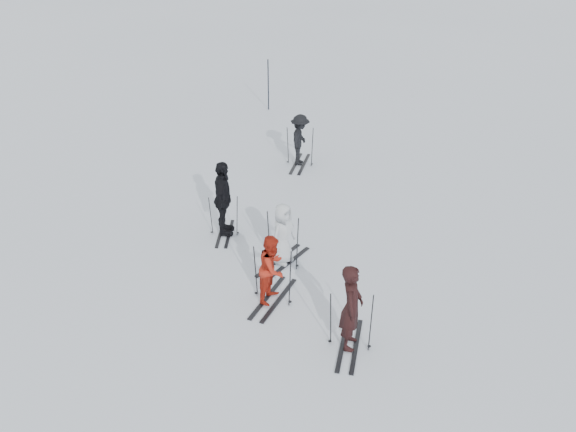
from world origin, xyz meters
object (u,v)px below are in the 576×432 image
object	(u,v)px
skier_uphill_left	(223,200)
skier_uphill_far	(300,141)
skier_near_dark	(351,308)
skier_grey	(283,235)
piste_marker	(268,85)
skier_red	(273,269)

from	to	relation	value
skier_uphill_left	skier_uphill_far	xyz separation A→B (m)	(0.32, 5.04, -0.18)
skier_near_dark	skier_uphill_far	size ratio (longest dim) A/B	1.11
skier_near_dark	skier_grey	xyz separation A→B (m)	(-2.35, 2.48, -0.15)
skier_near_dark	skier_uphill_far	distance (m)	9.20
skier_grey	skier_uphill_far	xyz separation A→B (m)	(-1.61, 5.82, 0.06)
skier_grey	piste_marker	size ratio (longest dim) A/B	0.76
skier_red	skier_grey	size ratio (longest dim) A/B	1.02
skier_uphill_left	skier_uphill_far	world-z (taller)	skier_uphill_left
skier_red	skier_uphill_far	bearing A→B (deg)	17.99
skier_red	skier_uphill_far	distance (m)	7.60
skier_uphill_left	piste_marker	size ratio (longest dim) A/B	0.99
skier_grey	skier_uphill_far	world-z (taller)	skier_uphill_far
skier_near_dark	skier_uphill_left	xyz separation A→B (m)	(-4.28, 3.26, 0.09)
skier_red	skier_grey	world-z (taller)	skier_red
skier_grey	skier_uphill_far	size ratio (longest dim) A/B	0.93
piste_marker	skier_red	bearing A→B (deg)	-67.75
skier_near_dark	skier_red	world-z (taller)	skier_near_dark
skier_uphill_far	skier_near_dark	bearing A→B (deg)	-162.53
skier_uphill_far	piste_marker	size ratio (longest dim) A/B	0.82
piste_marker	skier_uphill_far	bearing A→B (deg)	-57.95
skier_red	piste_marker	xyz separation A→B (m)	(-4.99, 12.20, 0.22)
skier_uphill_far	skier_grey	bearing A→B (deg)	-172.59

